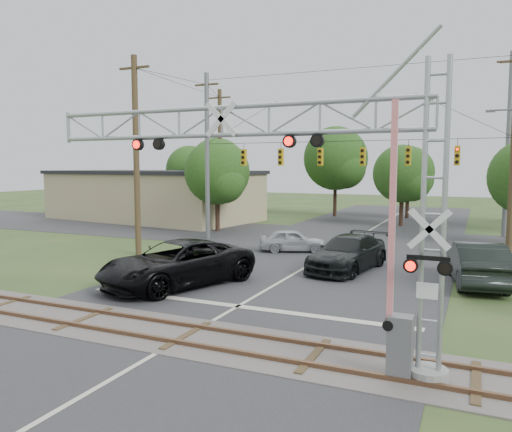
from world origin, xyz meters
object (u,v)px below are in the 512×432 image
at_px(traffic_signal_span, 356,156).
at_px(pickup_black, 177,263).
at_px(crossing_gantry, 295,182).
at_px(car_dark, 348,253).
at_px(commercial_building, 153,195).
at_px(sedan_silver, 293,240).

xyz_separation_m(traffic_signal_span, pickup_black, (-4.72, -12.63, -4.78)).
bearing_deg(crossing_gantry, pickup_black, 142.13).
relative_size(car_dark, commercial_building, 0.28).
distance_m(pickup_black, commercial_building, 27.84).
distance_m(crossing_gantry, sedan_silver, 17.41).
height_order(pickup_black, commercial_building, commercial_building).
relative_size(pickup_black, commercial_building, 0.33).
bearing_deg(sedan_silver, car_dark, -155.54).
xyz_separation_m(sedan_silver, commercial_building, (-18.60, 11.79, 1.68)).
distance_m(traffic_signal_span, pickup_black, 14.31).
height_order(pickup_black, car_dark, pickup_black).
relative_size(crossing_gantry, car_dark, 1.96).
bearing_deg(sedan_silver, crossing_gantry, 177.13).
bearing_deg(traffic_signal_span, car_dark, -79.61).
distance_m(traffic_signal_span, commercial_building, 23.93).
bearing_deg(sedan_silver, commercial_building, 34.69).
bearing_deg(sedan_silver, traffic_signal_span, -75.14).
distance_m(pickup_black, sedan_silver, 10.30).
distance_m(pickup_black, car_dark, 8.55).
bearing_deg(traffic_signal_span, crossing_gantry, -81.80).
xyz_separation_m(car_dark, sedan_silver, (-4.35, 4.00, -0.17)).
bearing_deg(pickup_black, sedan_silver, 101.22).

